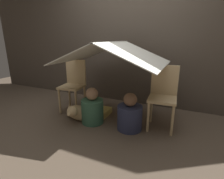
{
  "coord_description": "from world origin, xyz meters",
  "views": [
    {
      "loc": [
        1.05,
        -2.11,
        1.25
      ],
      "look_at": [
        0.0,
        0.23,
        0.49
      ],
      "focal_mm": 28.0,
      "sensor_mm": 36.0,
      "label": 1
    }
  ],
  "objects_px": {
    "chair_right": "(163,94)",
    "person_front": "(92,109)",
    "chair_left": "(74,83)",
    "person_second": "(130,115)",
    "dog": "(79,113)"
  },
  "relations": [
    {
      "from": "chair_right",
      "to": "person_front",
      "type": "distance_m",
      "value": 1.05
    },
    {
      "from": "chair_left",
      "to": "chair_right",
      "type": "relative_size",
      "value": 1.0
    },
    {
      "from": "person_second",
      "to": "dog",
      "type": "bearing_deg",
      "value": -172.97
    },
    {
      "from": "chair_left",
      "to": "chair_right",
      "type": "distance_m",
      "value": 1.52
    },
    {
      "from": "chair_right",
      "to": "dog",
      "type": "distance_m",
      "value": 1.29
    },
    {
      "from": "chair_right",
      "to": "dog",
      "type": "height_order",
      "value": "chair_right"
    },
    {
      "from": "chair_right",
      "to": "person_second",
      "type": "distance_m",
      "value": 0.55
    },
    {
      "from": "chair_left",
      "to": "person_front",
      "type": "distance_m",
      "value": 0.68
    },
    {
      "from": "chair_right",
      "to": "person_second",
      "type": "bearing_deg",
      "value": -149.96
    },
    {
      "from": "person_second",
      "to": "dog",
      "type": "distance_m",
      "value": 0.8
    },
    {
      "from": "chair_left",
      "to": "dog",
      "type": "relative_size",
      "value": 1.82
    },
    {
      "from": "chair_right",
      "to": "person_second",
      "type": "xyz_separation_m",
      "value": [
        -0.39,
        -0.27,
        -0.28
      ]
    },
    {
      "from": "person_second",
      "to": "dog",
      "type": "height_order",
      "value": "person_second"
    },
    {
      "from": "person_front",
      "to": "chair_left",
      "type": "bearing_deg",
      "value": 150.84
    },
    {
      "from": "person_front",
      "to": "person_second",
      "type": "relative_size",
      "value": 1.03
    }
  ]
}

